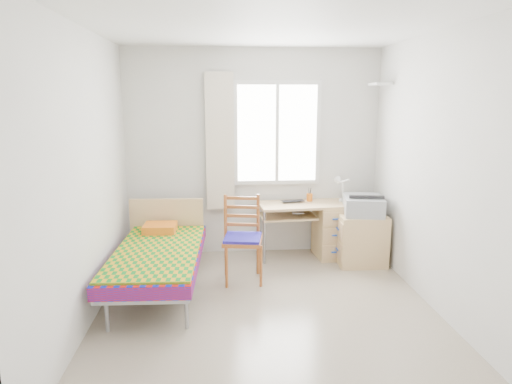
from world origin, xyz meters
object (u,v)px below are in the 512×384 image
desk (326,227)px  printer (363,205)px  bed (159,254)px  chair (243,233)px  cabinet (360,239)px

desk → printer: bearing=-38.4°
bed → chair: (0.90, 0.21, 0.14)m
cabinet → printer: printer is taller
desk → cabinet: desk is taller
desk → chair: (-1.09, -0.66, 0.15)m
bed → printer: bearing=16.6°
bed → cabinet: bed is taller
chair → cabinet: size_ratio=1.54×
bed → printer: (2.37, 0.61, 0.34)m
bed → cabinet: 2.42m
chair → cabinet: (1.45, 0.38, -0.22)m
chair → cabinet: bearing=23.7°
bed → desk: size_ratio=1.63×
bed → chair: chair is taller
chair → printer: (1.47, 0.41, 0.20)m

